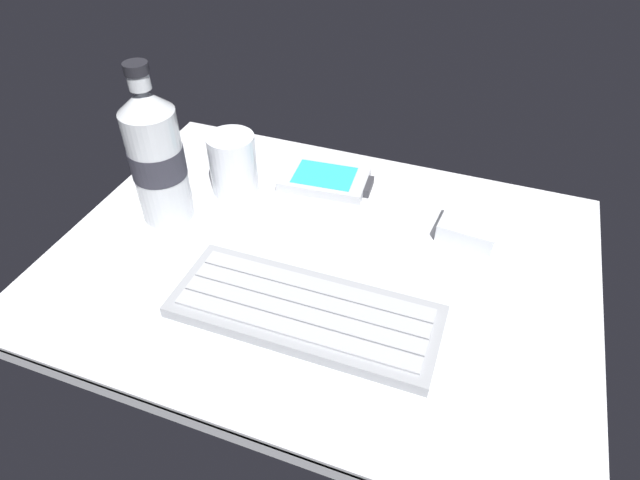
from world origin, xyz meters
TOP-DOWN VIEW (x-y plane):
  - ground_plane at (0.00, -0.23)cm, footprint 64.00×48.00cm
  - keyboard at (1.61, -9.07)cm, footprint 29.03×11.08cm
  - handheld_device at (-4.65, 14.97)cm, footprint 13.20×8.50cm
  - juice_cup at (-15.97, 9.30)cm, footprint 6.40×6.40cm
  - water_bottle at (-21.77, 1.28)cm, footprint 6.73×6.73cm
  - charger_block at (16.06, 10.46)cm, footprint 7.51×6.25cm

SIDE VIEW (x-z plane):
  - ground_plane at x=0.00cm, z-range -2.39..0.41cm
  - handheld_device at x=-4.65cm, z-range -0.02..1.48cm
  - keyboard at x=1.61cm, z-range -0.04..1.66cm
  - charger_block at x=16.06cm, z-range 0.00..2.40cm
  - juice_cup at x=-15.97cm, z-range -0.34..8.16cm
  - water_bottle at x=-21.77cm, z-range -1.39..19.41cm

